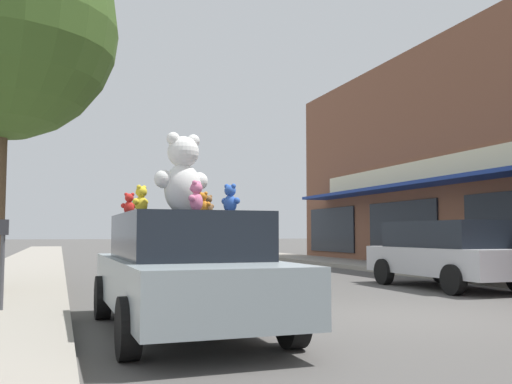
% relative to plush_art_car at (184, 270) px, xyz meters
% --- Properties ---
extents(ground_plane, '(260.00, 260.00, 0.00)m').
position_rel_plush_art_car_xyz_m(ground_plane, '(3.30, 0.19, -0.76)').
color(ground_plane, '#514F4C').
extents(plush_art_car, '(1.97, 4.57, 1.46)m').
position_rel_plush_art_car_xyz_m(plush_art_car, '(0.00, 0.00, 0.00)').
color(plush_art_car, '#8C999E').
rests_on(plush_art_car, ground_plane).
extents(teddy_bear_giant, '(0.77, 0.53, 1.01)m').
position_rel_plush_art_car_xyz_m(teddy_bear_giant, '(-0.04, -0.05, 1.18)').
color(teddy_bear_giant, white).
rests_on(teddy_bear_giant, plush_art_car).
extents(teddy_bear_red, '(0.22, 0.14, 0.30)m').
position_rel_plush_art_car_xyz_m(teddy_bear_red, '(-0.61, 0.70, 0.84)').
color(teddy_bear_red, red).
rests_on(teddy_bear_red, plush_art_car).
extents(teddy_bear_orange, '(0.19, 0.17, 0.26)m').
position_rel_plush_art_car_xyz_m(teddy_bear_orange, '(0.17, -0.29, 0.82)').
color(teddy_bear_orange, orange).
rests_on(teddy_bear_orange, plush_art_car).
extents(teddy_bear_teal, '(0.13, 0.17, 0.22)m').
position_rel_plush_art_car_xyz_m(teddy_bear_teal, '(-0.55, 0.98, 0.80)').
color(teddy_bear_teal, teal).
rests_on(teddy_bear_teal, plush_art_car).
extents(teddy_bear_brown, '(0.19, 0.14, 0.25)m').
position_rel_plush_art_car_xyz_m(teddy_bear_brown, '(0.33, 0.07, 0.82)').
color(teddy_bear_brown, olive).
rests_on(teddy_bear_brown, plush_art_car).
extents(teddy_bear_pink, '(0.23, 0.25, 0.36)m').
position_rel_plush_art_car_xyz_m(teddy_bear_pink, '(-0.02, -0.71, 0.87)').
color(teddy_bear_pink, pink).
rests_on(teddy_bear_pink, plush_art_car).
extents(teddy_bear_yellow, '(0.25, 0.24, 0.37)m').
position_rel_plush_art_car_xyz_m(teddy_bear_yellow, '(-0.51, 0.23, 0.87)').
color(teddy_bear_yellow, yellow).
rests_on(teddy_bear_yellow, plush_art_car).
extents(teddy_bear_blue, '(0.23, 0.26, 0.36)m').
position_rel_plush_art_car_xyz_m(teddy_bear_blue, '(0.49, -0.36, 0.87)').
color(teddy_bear_blue, blue).
rests_on(teddy_bear_blue, plush_art_car).
extents(parked_car_far_center, '(1.84, 4.11, 1.49)m').
position_rel_plush_art_car_xyz_m(parked_car_far_center, '(6.71, 3.66, 0.04)').
color(parked_car_far_center, '#B7B7BC').
rests_on(parked_car_far_center, ground_plane).
extents(street_tree, '(4.43, 4.43, 7.29)m').
position_rel_plush_art_car_xyz_m(street_tree, '(-2.65, 4.67, 4.44)').
color(street_tree, brown).
rests_on(street_tree, sidewalk_near).
extents(parking_meter, '(0.14, 0.10, 1.27)m').
position_rel_plush_art_car_xyz_m(parking_meter, '(-2.24, 1.76, 0.19)').
color(parking_meter, '#4C4C51').
rests_on(parking_meter, sidewalk_near).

